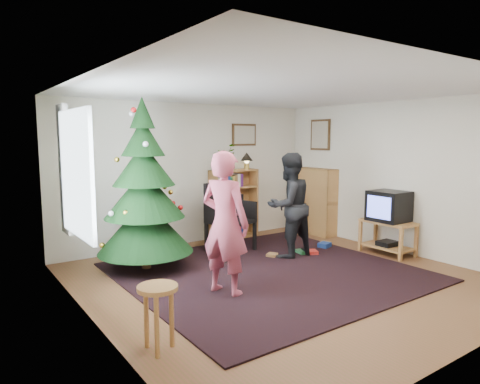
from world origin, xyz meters
TOP-DOWN VIEW (x-y plane):
  - floor at (0.00, 0.00)m, footprint 5.00×5.00m
  - ceiling at (0.00, 0.00)m, footprint 5.00×5.00m
  - wall_back at (0.00, 2.50)m, footprint 5.00×0.02m
  - wall_front at (0.00, -2.50)m, footprint 5.00×0.02m
  - wall_left at (-2.50, 0.00)m, footprint 0.02×5.00m
  - wall_right at (2.50, 0.00)m, footprint 0.02×5.00m
  - rug at (0.00, 0.30)m, footprint 3.80×3.60m
  - window_pane at (-2.47, 0.60)m, footprint 0.04×1.20m
  - curtain at (-2.43, 1.30)m, footprint 0.06×0.35m
  - picture_back at (1.15, 2.48)m, footprint 0.55×0.03m
  - picture_right at (2.48, 1.75)m, footprint 0.03×0.50m
  - christmas_tree at (-1.34, 1.43)m, footprint 1.36×1.36m
  - bookshelf_back at (0.81, 2.34)m, footprint 0.95×0.30m
  - bookshelf_right at (2.34, 1.73)m, footprint 0.30×0.95m
  - tv_stand at (2.22, -0.06)m, footprint 0.46×0.84m
  - crt_tv at (2.22, -0.06)m, footprint 0.52×0.56m
  - armchair at (0.20, 1.66)m, footprint 0.79×0.80m
  - stool at (-2.20, -0.87)m, footprint 0.36×0.36m
  - person_standing at (-0.94, -0.04)m, footprint 0.63×0.75m
  - person_by_chair at (0.78, 0.75)m, footprint 0.81×0.64m
  - potted_plant at (0.61, 2.34)m, footprint 0.53×0.50m
  - table_lamp at (1.11, 2.34)m, footprint 0.24×0.24m
  - floor_clutter at (1.25, 0.77)m, footprint 1.43×0.48m

SIDE VIEW (x-z plane):
  - floor at x=0.00m, z-range 0.00..0.00m
  - rug at x=0.00m, z-range 0.00..0.02m
  - floor_clutter at x=1.25m, z-range 0.00..0.08m
  - tv_stand at x=2.22m, z-range 0.05..0.60m
  - stool at x=-2.20m, z-range 0.16..0.77m
  - armchair at x=0.20m, z-range 0.05..1.21m
  - bookshelf_back at x=0.81m, z-range 0.01..1.31m
  - bookshelf_right at x=2.34m, z-range 0.01..1.31m
  - crt_tv at x=2.22m, z-range 0.55..1.04m
  - person_by_chair at x=0.78m, z-range 0.00..1.66m
  - person_standing at x=-0.94m, z-range 0.00..1.74m
  - christmas_tree at x=-1.34m, z-range -0.21..2.26m
  - wall_back at x=0.00m, z-range 0.00..2.50m
  - wall_front at x=0.00m, z-range 0.00..2.50m
  - wall_left at x=-2.50m, z-range 0.00..2.50m
  - wall_right at x=2.50m, z-range 0.00..2.50m
  - window_pane at x=-2.47m, z-range 0.80..2.20m
  - curtain at x=-2.43m, z-range 0.70..2.30m
  - table_lamp at x=1.11m, z-range 1.36..1.67m
  - potted_plant at x=0.61m, z-range 1.30..1.78m
  - picture_back at x=1.15m, z-range 1.74..2.16m
  - picture_right at x=2.48m, z-range 1.65..2.25m
  - ceiling at x=0.00m, z-range 2.50..2.50m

